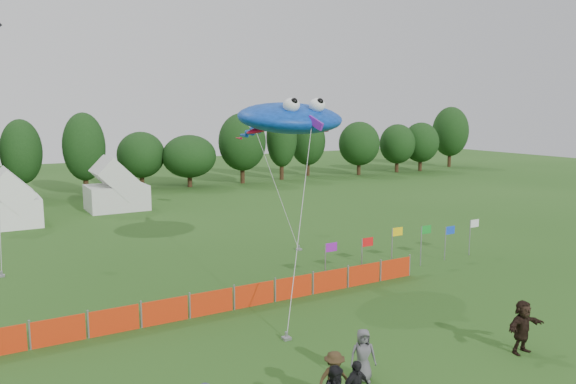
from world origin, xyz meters
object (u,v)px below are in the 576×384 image
tent_right (116,189)px  spectator_c (334,380)px  barrier_fence (233,299)px  spectator_f (522,327)px  tent_left (12,203)px  spectator_e (363,355)px  stingray_kite (288,118)px

tent_right → spectator_c: (-2.26, -35.43, -0.89)m
barrier_fence → spectator_f: (7.01, -8.99, 0.46)m
spectator_f → spectator_c: bearing=176.5°
tent_left → spectator_f: 35.58m
barrier_fence → spectator_f: spectator_f is taller
tent_right → spectator_f: (5.54, -35.75, -0.78)m
tent_right → spectator_e: (-0.57, -34.57, -0.88)m
barrier_fence → stingray_kite: 9.26m
tent_right → barrier_fence: tent_right is taller
tent_left → barrier_fence: size_ratio=0.19×
tent_right → stingray_kite: size_ratio=0.35×
spectator_c → stingray_kite: 14.69m
barrier_fence → spectator_f: size_ratio=10.40×
spectator_e → spectator_f: 6.23m
spectator_e → stingray_kite: bearing=94.7°
spectator_c → spectator_e: 1.89m
spectator_e → barrier_fence: bearing=119.4°
spectator_e → tent_right: bearing=111.9°
tent_right → spectator_c: 35.51m
spectator_e → tent_left: bearing=126.4°
barrier_fence → spectator_e: (0.90, -7.81, 0.35)m
spectator_f → stingray_kite: size_ratio=0.14×
spectator_c → tent_right: bearing=96.5°
tent_left → spectator_c: (5.94, -32.48, -0.88)m
tent_left → spectator_e: 32.55m
spectator_c → spectator_f: (7.80, -0.33, 0.11)m
tent_left → tent_right: bearing=19.8°
barrier_fence → spectator_c: 8.70m
tent_left → spectator_f: bearing=-67.3°
spectator_f → stingray_kite: stingray_kite is taller
tent_left → spectator_f: size_ratio=2.02×
spectator_e → spectator_f: (6.11, -1.18, 0.10)m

